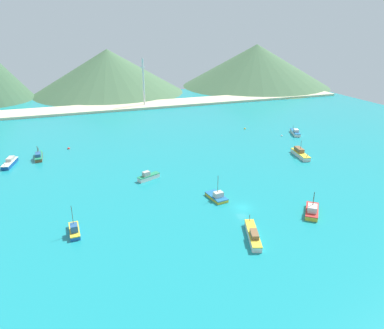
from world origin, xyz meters
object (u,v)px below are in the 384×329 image
Objects in this scene: fishing_boat_1 at (10,163)px; fishing_boat_9 at (148,177)px; fishing_boat_8 at (253,235)px; buoy_1 at (245,129)px; fishing_boat_7 at (300,153)px; fishing_boat_6 at (295,132)px; fishing_boat_2 at (312,211)px; fishing_boat_4 at (39,156)px; fishing_boat_3 at (74,230)px; buoy_2 at (69,149)px; buoy_0 at (282,136)px; radio_tower at (144,82)px; fishing_boat_5 at (217,196)px.

fishing_boat_9 is at bearing -33.43° from fishing_boat_1.
fishing_boat_8 is 85.41m from buoy_1.
fishing_boat_7 is 0.99× the size of fishing_boat_8.
fishing_boat_2 is at bearing -121.25° from fishing_boat_6.
fishing_boat_4 is 0.81× the size of fishing_boat_8.
buoy_1 is (37.60, 76.69, -0.69)m from fishing_boat_8.
fishing_boat_3 reaches higher than buoy_2.
buoy_2 reaches higher than buoy_1.
fishing_boat_4 is 80.72m from fishing_boat_8.
buoy_0 is at bearing -8.10° from buoy_2.
radio_tower is at bearing 95.14° from fishing_boat_2.
fishing_boat_8 is 12.19× the size of buoy_2.
buoy_1 is at bearing 40.40° from fishing_boat_3.
fishing_boat_3 is 0.77× the size of fishing_boat_4.
radio_tower is at bearing 50.35° from fishing_boat_1.
buoy_0 is at bearing 53.07° from fishing_boat_8.
buoy_0 is (60.90, 24.84, -0.80)m from fishing_boat_9.
fishing_boat_8 is at bearing -69.68° from fishing_boat_9.
fishing_boat_6 is at bearing -57.23° from radio_tower.
fishing_boat_4 reaches higher than fishing_boat_6.
fishing_boat_2 is at bearing -39.49° from fishing_boat_1.
fishing_boat_8 is 82.07m from buoy_2.
buoy_0 is (7.34, 22.76, -0.90)m from fishing_boat_7.
fishing_boat_3 is 95.42m from buoy_0.
fishing_boat_4 is at bearing 22.03° from fishing_boat_1.
fishing_boat_6 is (89.04, 48.28, -0.02)m from fishing_boat_3.
buoy_0 is (46.92, 42.93, -0.57)m from fishing_boat_5.
buoy_1 is (37.56, 57.14, -0.56)m from fishing_boat_5.
fishing_boat_8 is at bearing -64.65° from buoy_2.
fishing_boat_7 reaches higher than fishing_boat_9.
fishing_boat_7 is (75.13, 25.24, 0.15)m from fishing_boat_3.
fishing_boat_5 reaches higher than fishing_boat_7.
radio_tower reaches higher than fishing_boat_3.
fishing_boat_1 is at bearing 179.33° from buoy_0.
fishing_boat_9 is (-67.47, -25.11, 0.08)m from fishing_boat_6.
fishing_boat_1 is 0.87× the size of fishing_boat_7.
fishing_boat_1 is 69.25m from fishing_boat_5.
buoy_0 is 82.93m from buoy_2.
fishing_boat_4 is 9.90× the size of buoy_2.
buoy_2 is at bearing -124.01° from radio_tower.
fishing_boat_3 is at bearing -132.95° from fishing_boat_9.
fishing_boat_7 is at bearing -70.98° from radio_tower.
fishing_boat_3 is 0.74× the size of fishing_boat_6.
radio_tower is (20.42, 98.21, 12.19)m from fishing_boat_9.
buoy_1 is at bearing 6.65° from fishing_boat_4.
fishing_boat_1 is 9.10m from fishing_boat_4.
radio_tower reaches higher than fishing_boat_6.
fishing_boat_8 is (35.51, -14.47, -0.04)m from fishing_boat_3.
fishing_boat_8 is 1.56× the size of fishing_boat_9.
fishing_boat_4 is at bearing -144.01° from buoy_2.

